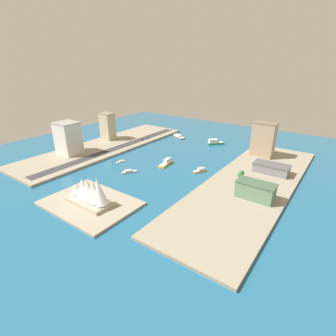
{
  "coord_description": "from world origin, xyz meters",
  "views": [
    {
      "loc": [
        -157.65,
        214.35,
        105.48
      ],
      "look_at": [
        -13.18,
        13.73,
        1.54
      ],
      "focal_mm": 27.53,
      "sensor_mm": 36.0,
      "label": 1
    }
  ],
  "objects_px": {
    "yacht_sleek_gray": "(129,172)",
    "traffic_light_waterfront": "(145,137)",
    "ferry_yellow_fast": "(166,163)",
    "office_block_beige": "(108,126)",
    "warehouse_low_gray": "(271,168)",
    "apartment_midrise_tan": "(263,140)",
    "sailboat_small_white": "(121,162)",
    "hotel_broad_white": "(68,138)",
    "opera_landmark": "(89,192)",
    "hatchback_blue": "(148,138)",
    "pickup_red": "(142,139)",
    "barge_flat_brown": "(179,136)",
    "water_taxi_orange": "(200,170)",
    "terminal_long_green": "(255,190)",
    "taxi_yellow_cab": "(135,142)",
    "ferry_green_doubledeck": "(215,142)"
  },
  "relations": [
    {
      "from": "yacht_sleek_gray",
      "to": "traffic_light_waterfront",
      "type": "xyz_separation_m",
      "value": [
        54.97,
        -89.35,
        5.63
      ]
    },
    {
      "from": "ferry_yellow_fast",
      "to": "office_block_beige",
      "type": "height_order",
      "value": "office_block_beige"
    },
    {
      "from": "warehouse_low_gray",
      "to": "apartment_midrise_tan",
      "type": "bearing_deg",
      "value": -61.78
    },
    {
      "from": "sailboat_small_white",
      "to": "hotel_broad_white",
      "type": "distance_m",
      "value": 71.32
    },
    {
      "from": "ferry_yellow_fast",
      "to": "traffic_light_waterfront",
      "type": "xyz_separation_m",
      "value": [
        72.49,
        -49.7,
        4.71
      ]
    },
    {
      "from": "opera_landmark",
      "to": "hatchback_blue",
      "type": "bearing_deg",
      "value": -64.47
    },
    {
      "from": "apartment_midrise_tan",
      "to": "office_block_beige",
      "type": "distance_m",
      "value": 203.96
    },
    {
      "from": "yacht_sleek_gray",
      "to": "warehouse_low_gray",
      "type": "relative_size",
      "value": 0.45
    },
    {
      "from": "pickup_red",
      "to": "opera_landmark",
      "type": "relative_size",
      "value": 0.12
    },
    {
      "from": "barge_flat_brown",
      "to": "hotel_broad_white",
      "type": "bearing_deg",
      "value": 66.2
    },
    {
      "from": "warehouse_low_gray",
      "to": "pickup_red",
      "type": "distance_m",
      "value": 177.41
    },
    {
      "from": "water_taxi_orange",
      "to": "office_block_beige",
      "type": "relative_size",
      "value": 0.39
    },
    {
      "from": "barge_flat_brown",
      "to": "water_taxi_orange",
      "type": "bearing_deg",
      "value": 133.41
    },
    {
      "from": "sailboat_small_white",
      "to": "office_block_beige",
      "type": "xyz_separation_m",
      "value": [
        74.35,
        -49.77,
        19.72
      ]
    },
    {
      "from": "sailboat_small_white",
      "to": "hatchback_blue",
      "type": "xyz_separation_m",
      "value": [
        30.86,
        -83.35,
        2.42
      ]
    },
    {
      "from": "ferry_yellow_fast",
      "to": "hatchback_blue",
      "type": "height_order",
      "value": "ferry_yellow_fast"
    },
    {
      "from": "terminal_long_green",
      "to": "taxi_yellow_cab",
      "type": "relative_size",
      "value": 6.88
    },
    {
      "from": "hotel_broad_white",
      "to": "hatchback_blue",
      "type": "height_order",
      "value": "hotel_broad_white"
    },
    {
      "from": "traffic_light_waterfront",
      "to": "terminal_long_green",
      "type": "bearing_deg",
      "value": 158.01
    },
    {
      "from": "ferry_yellow_fast",
      "to": "yacht_sleek_gray",
      "type": "bearing_deg",
      "value": 66.17
    },
    {
      "from": "sailboat_small_white",
      "to": "hotel_broad_white",
      "type": "xyz_separation_m",
      "value": [
        65.8,
        18.58,
        20.31
      ]
    },
    {
      "from": "hatchback_blue",
      "to": "opera_landmark",
      "type": "xyz_separation_m",
      "value": [
        -77.46,
        162.14,
        8.2
      ]
    },
    {
      "from": "apartment_midrise_tan",
      "to": "ferry_green_doubledeck",
      "type": "bearing_deg",
      "value": -14.0
    },
    {
      "from": "warehouse_low_gray",
      "to": "hatchback_blue",
      "type": "distance_m",
      "value": 176.92
    },
    {
      "from": "hatchback_blue",
      "to": "opera_landmark",
      "type": "relative_size",
      "value": 0.12
    },
    {
      "from": "ferry_green_doubledeck",
      "to": "pickup_red",
      "type": "distance_m",
      "value": 99.5
    },
    {
      "from": "ferry_green_doubledeck",
      "to": "opera_landmark",
      "type": "xyz_separation_m",
      "value": [
        7.71,
        201.22,
        8.81
      ]
    },
    {
      "from": "ferry_green_doubledeck",
      "to": "water_taxi_orange",
      "type": "height_order",
      "value": "ferry_green_doubledeck"
    },
    {
      "from": "ferry_green_doubledeck",
      "to": "ferry_yellow_fast",
      "type": "bearing_deg",
      "value": 84.38
    },
    {
      "from": "warehouse_low_gray",
      "to": "pickup_red",
      "type": "bearing_deg",
      "value": -3.43
    },
    {
      "from": "hotel_broad_white",
      "to": "warehouse_low_gray",
      "type": "height_order",
      "value": "hotel_broad_white"
    },
    {
      "from": "hotel_broad_white",
      "to": "apartment_midrise_tan",
      "type": "relative_size",
      "value": 0.96
    },
    {
      "from": "barge_flat_brown",
      "to": "taxi_yellow_cab",
      "type": "height_order",
      "value": "taxi_yellow_cab"
    },
    {
      "from": "barge_flat_brown",
      "to": "water_taxi_orange",
      "type": "xyz_separation_m",
      "value": [
        -88.42,
        93.47,
        0.29
      ]
    },
    {
      "from": "yacht_sleek_gray",
      "to": "warehouse_low_gray",
      "type": "xyz_separation_m",
      "value": [
        -117.67,
        -78.12,
        5.86
      ]
    },
    {
      "from": "ferry_green_doubledeck",
      "to": "hatchback_blue",
      "type": "height_order",
      "value": "ferry_green_doubledeck"
    },
    {
      "from": "apartment_midrise_tan",
      "to": "barge_flat_brown",
      "type": "bearing_deg",
      "value": -7.39
    },
    {
      "from": "traffic_light_waterfront",
      "to": "barge_flat_brown",
      "type": "bearing_deg",
      "value": -116.59
    },
    {
      "from": "barge_flat_brown",
      "to": "hatchback_blue",
      "type": "height_order",
      "value": "hatchback_blue"
    },
    {
      "from": "terminal_long_green",
      "to": "traffic_light_waterfront",
      "type": "distance_m",
      "value": 190.42
    },
    {
      "from": "ferry_yellow_fast",
      "to": "taxi_yellow_cab",
      "type": "relative_size",
      "value": 5.29
    },
    {
      "from": "terminal_long_green",
      "to": "water_taxi_orange",
      "type": "bearing_deg",
      "value": -21.87
    },
    {
      "from": "ferry_yellow_fast",
      "to": "traffic_light_waterfront",
      "type": "distance_m",
      "value": 88.01
    },
    {
      "from": "ferry_green_doubledeck",
      "to": "yacht_sleek_gray",
      "type": "relative_size",
      "value": 1.37
    },
    {
      "from": "hatchback_blue",
      "to": "traffic_light_waterfront",
      "type": "height_order",
      "value": "traffic_light_waterfront"
    },
    {
      "from": "sailboat_small_white",
      "to": "opera_landmark",
      "type": "distance_m",
      "value": 92.15
    },
    {
      "from": "traffic_light_waterfront",
      "to": "opera_landmark",
      "type": "xyz_separation_m",
      "value": [
        -74.43,
        152.77,
        4.75
      ]
    },
    {
      "from": "water_taxi_orange",
      "to": "taxi_yellow_cab",
      "type": "height_order",
      "value": "water_taxi_orange"
    },
    {
      "from": "water_taxi_orange",
      "to": "opera_landmark",
      "type": "distance_m",
      "value": 114.18
    },
    {
      "from": "barge_flat_brown",
      "to": "hatchback_blue",
      "type": "bearing_deg",
      "value": 54.98
    }
  ]
}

